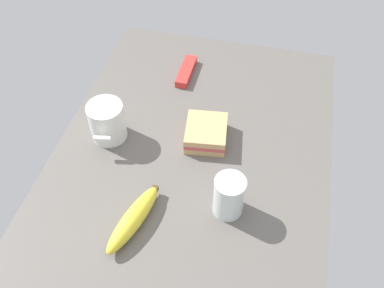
% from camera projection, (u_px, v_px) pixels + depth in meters
% --- Properties ---
extents(tabletop, '(0.90, 0.64, 0.02)m').
position_uv_depth(tabletop, '(192.00, 155.00, 0.99)').
color(tabletop, '#5B5651').
rests_on(tabletop, ground).
extents(coffee_mug_black, '(0.11, 0.08, 0.10)m').
position_uv_depth(coffee_mug_black, '(107.00, 121.00, 0.98)').
color(coffee_mug_black, white).
rests_on(coffee_mug_black, tabletop).
extents(sandwich_main, '(0.12, 0.11, 0.04)m').
position_uv_depth(sandwich_main, '(206.00, 133.00, 0.99)').
color(sandwich_main, tan).
rests_on(sandwich_main, tabletop).
extents(glass_of_milk, '(0.06, 0.06, 0.10)m').
position_uv_depth(glass_of_milk, '(229.00, 197.00, 0.85)').
color(glass_of_milk, silver).
rests_on(glass_of_milk, tabletop).
extents(banana, '(0.18, 0.08, 0.04)m').
position_uv_depth(banana, '(133.00, 219.00, 0.84)').
color(banana, yellow).
rests_on(banana, tabletop).
extents(snack_bar, '(0.12, 0.03, 0.02)m').
position_uv_depth(snack_bar, '(186.00, 71.00, 1.16)').
color(snack_bar, red).
rests_on(snack_bar, tabletop).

